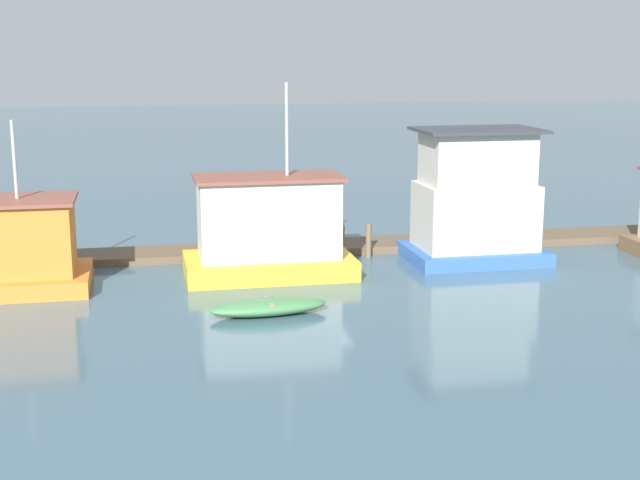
# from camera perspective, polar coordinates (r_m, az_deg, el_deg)

# --- Properties ---
(ground_plane) EXTENTS (200.00, 200.00, 0.00)m
(ground_plane) POSITION_cam_1_polar(r_m,az_deg,el_deg) (32.51, -0.35, -2.05)
(ground_plane) COLOR #426070
(dock_walkway) EXTENTS (51.00, 2.15, 0.30)m
(dock_walkway) POSITION_cam_1_polar(r_m,az_deg,el_deg) (35.60, -1.38, -0.55)
(dock_walkway) COLOR brown
(dock_walkway) RESTS_ON ground_plane
(houseboat_orange) EXTENTS (5.29, 3.64, 5.70)m
(houseboat_orange) POSITION_cam_1_polar(r_m,az_deg,el_deg) (31.57, -19.36, -0.52)
(houseboat_orange) COLOR orange
(houseboat_orange) RESTS_ON ground_plane
(houseboat_yellow) EXTENTS (5.99, 3.39, 6.84)m
(houseboat_yellow) POSITION_cam_1_polar(r_m,az_deg,el_deg) (31.77, -3.31, 0.59)
(houseboat_yellow) COLOR gold
(houseboat_yellow) RESTS_ON ground_plane
(houseboat_blue) EXTENTS (5.10, 3.62, 5.06)m
(houseboat_blue) POSITION_cam_1_polar(r_m,az_deg,el_deg) (34.36, 9.92, 2.44)
(houseboat_blue) COLOR #3866B7
(houseboat_blue) RESTS_ON ground_plane
(dinghy_green) EXTENTS (3.71, 1.46, 0.51)m
(dinghy_green) POSITION_cam_1_polar(r_m,az_deg,el_deg) (27.31, -3.32, -4.29)
(dinghy_green) COLOR #47844C
(dinghy_green) RESTS_ON ground_plane
(mooring_post_near_right) EXTENTS (0.22, 0.22, 1.32)m
(mooring_post_near_right) POSITION_cam_1_polar(r_m,az_deg,el_deg) (34.76, 3.12, -0.01)
(mooring_post_near_right) COLOR brown
(mooring_post_near_right) RESTS_ON ground_plane
(mooring_post_near_left) EXTENTS (0.28, 0.28, 1.29)m
(mooring_post_near_left) POSITION_cam_1_polar(r_m,az_deg,el_deg) (34.51, 1.36, -0.12)
(mooring_post_near_left) COLOR brown
(mooring_post_near_left) RESTS_ON ground_plane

